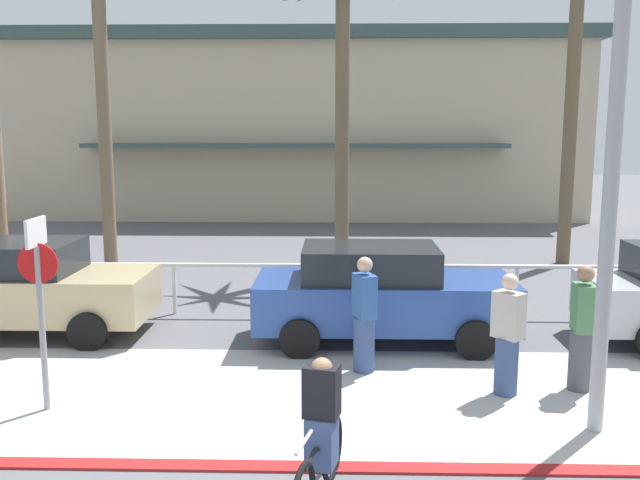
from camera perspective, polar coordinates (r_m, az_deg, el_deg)
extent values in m
plane|color=#5B5B60|center=(15.39, -2.27, -4.64)|extent=(80.00, 80.00, 0.00)
cube|color=beige|center=(9.87, -4.54, -12.69)|extent=(44.00, 4.00, 0.02)
cube|color=maroon|center=(8.06, -6.11, -17.96)|extent=(44.00, 0.24, 0.03)
cube|color=#BCAD8E|center=(32.30, -1.45, 8.88)|extent=(22.83, 10.71, 6.96)
cube|color=#384C47|center=(32.49, -1.47, 15.47)|extent=(23.43, 11.31, 0.50)
cube|color=#384C47|center=(26.46, -2.10, 7.75)|extent=(15.98, 1.20, 0.16)
cylinder|color=white|center=(13.71, -2.71, -2.09)|extent=(27.04, 0.08, 0.08)
cylinder|color=white|center=(14.84, -20.36, -3.76)|extent=(0.08, 0.08, 1.00)
cylinder|color=white|center=(14.16, -11.85, -3.98)|extent=(0.08, 0.08, 1.00)
cylinder|color=white|center=(13.81, -2.69, -4.12)|extent=(0.08, 0.08, 1.00)
cylinder|color=white|center=(13.83, 6.68, -4.16)|extent=(0.08, 0.08, 1.00)
cylinder|color=white|center=(14.21, 15.79, -4.08)|extent=(0.08, 0.08, 1.00)
cylinder|color=white|center=(14.93, 24.22, -3.93)|extent=(0.08, 0.08, 1.00)
cylinder|color=gray|center=(9.75, -21.81, -6.86)|extent=(0.08, 0.08, 2.20)
cube|color=white|center=(9.49, -22.27, 0.60)|extent=(0.04, 0.56, 0.36)
cylinder|color=red|center=(9.55, -22.13, -1.77)|extent=(0.52, 0.03, 0.52)
cylinder|color=#9EA0A5|center=(8.73, 23.05, 8.89)|extent=(0.18, 0.18, 7.50)
cylinder|color=#756047|center=(19.58, -17.33, 10.66)|extent=(0.36, 0.36, 8.62)
cylinder|color=brown|center=(17.79, 1.83, 9.07)|extent=(0.36, 0.36, 7.27)
cylinder|color=brown|center=(19.86, 19.97, 11.48)|extent=(0.36, 0.36, 9.31)
cube|color=tan|center=(13.54, -22.89, -4.14)|extent=(4.40, 1.80, 0.80)
cube|color=#1E2328|center=(13.51, -24.03, -1.29)|extent=(2.29, 1.58, 0.56)
cylinder|color=black|center=(13.94, -15.96, -5.07)|extent=(0.66, 0.22, 0.66)
cylinder|color=black|center=(12.30, -18.47, -7.11)|extent=(0.66, 0.22, 0.66)
cube|color=#284793|center=(12.06, 5.28, -5.01)|extent=(4.40, 1.80, 0.80)
cube|color=#1E2328|center=(11.90, 4.12, -1.83)|extent=(2.29, 1.58, 0.56)
cylinder|color=black|center=(13.20, 11.14, -5.69)|extent=(0.66, 0.22, 0.66)
cylinder|color=black|center=(11.49, 12.63, -7.99)|extent=(0.66, 0.22, 0.66)
cylinder|color=black|center=(13.03, -1.23, -5.71)|extent=(0.66, 0.22, 0.66)
cylinder|color=black|center=(11.30, -1.67, -8.07)|extent=(0.66, 0.22, 0.66)
cylinder|color=black|center=(14.03, 22.80, -5.36)|extent=(0.66, 0.22, 0.66)
torus|color=black|center=(7.69, 1.01, -16.69)|extent=(0.23, 0.71, 0.72)
cylinder|color=black|center=(7.33, 0.34, -16.74)|extent=(0.21, 0.68, 0.35)
cylinder|color=black|center=(6.82, -0.84, -17.55)|extent=(0.14, 0.38, 0.07)
cylinder|color=black|center=(7.22, 0.14, -16.56)|extent=(0.05, 0.05, 0.44)
cylinder|color=silver|center=(6.54, -1.33, -16.24)|extent=(0.15, 0.49, 0.04)
cube|color=#384C7A|center=(7.19, 0.14, -16.13)|extent=(0.35, 0.38, 0.52)
cube|color=black|center=(6.99, 0.14, -12.28)|extent=(0.39, 0.33, 0.52)
sphere|color=#9E7556|center=(6.91, 0.15, -10.50)|extent=(0.22, 0.22, 0.22)
cylinder|color=#384C7A|center=(10.66, 3.62, -8.59)|extent=(0.41, 0.41, 0.86)
cube|color=#2D5699|center=(10.45, 3.66, -4.62)|extent=(0.38, 0.46, 0.66)
sphere|color=#D6A884|center=(10.35, 3.69, -2.04)|extent=(0.24, 0.24, 0.24)
cylinder|color=#384C7A|center=(10.11, 15.02, -9.99)|extent=(0.45, 0.45, 0.83)
cube|color=#B7B2A8|center=(9.90, 15.19, -5.96)|extent=(0.46, 0.47, 0.64)
sphere|color=beige|center=(9.79, 15.31, -3.33)|extent=(0.23, 0.23, 0.23)
cylinder|color=#4C4C51|center=(10.59, 20.55, -9.28)|extent=(0.35, 0.35, 0.87)
cube|color=#4C7F51|center=(10.38, 20.79, -5.23)|extent=(0.29, 0.42, 0.67)
sphere|color=#9E7556|center=(10.27, 20.95, -2.60)|extent=(0.24, 0.24, 0.24)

